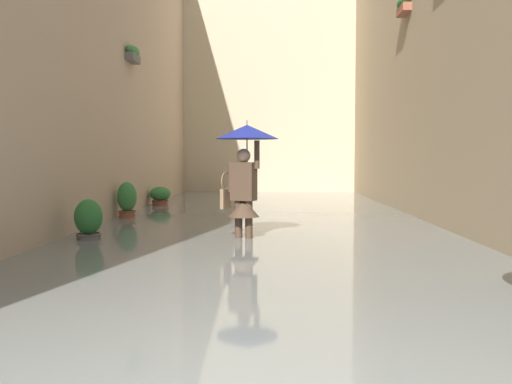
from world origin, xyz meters
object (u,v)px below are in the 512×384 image
person_wading (245,161)px  potted_plant_far_right (160,198)px  potted_plant_mid_right (89,224)px  potted_plant_near_right (127,203)px

person_wading → potted_plant_far_right: size_ratio=2.93×
potted_plant_far_right → potted_plant_mid_right: size_ratio=0.85×
person_wading → potted_plant_mid_right: person_wading is taller
potted_plant_far_right → potted_plant_near_right: bearing=88.8°
potted_plant_mid_right → potted_plant_far_right: bearing=-88.5°
potted_plant_near_right → potted_plant_far_right: size_ratio=1.37×
person_wading → potted_plant_mid_right: bearing=4.7°
potted_plant_near_right → person_wading: bearing=132.4°
person_wading → potted_plant_near_right: person_wading is taller
potted_plant_near_right → potted_plant_mid_right: potted_plant_near_right is taller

